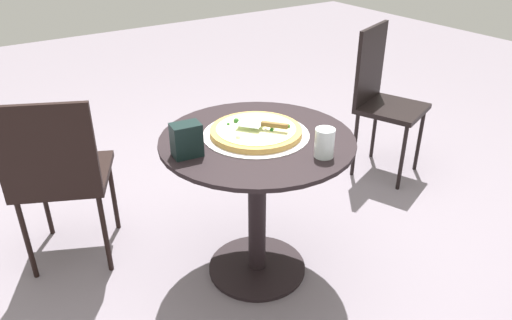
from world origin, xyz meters
TOP-DOWN VIEW (x-y plane):
  - ground_plane at (0.00, 0.00)m, footprint 10.00×10.00m
  - patio_table at (0.00, 0.00)m, footprint 0.81×0.81m
  - pizza_on_tray at (-0.03, 0.01)m, footprint 0.44×0.44m
  - pizza_server at (0.00, 0.03)m, footprint 0.19×0.17m
  - drinking_cup at (0.28, 0.12)m, footprint 0.08×0.08m
  - napkin_dispenser at (-0.02, -0.31)m, footprint 0.09×0.12m
  - patio_chair_far at (-0.54, -0.69)m, footprint 0.53×0.53m
  - patio_chair_corner at (-0.39, 1.17)m, footprint 0.47×0.47m

SIDE VIEW (x-z plane):
  - ground_plane at x=0.00m, z-range 0.00..0.00m
  - patio_table at x=0.00m, z-range 0.14..0.83m
  - patio_chair_far at x=-0.54m, z-range 0.07..0.93m
  - patio_chair_corner at x=-0.39m, z-range 0.07..0.98m
  - pizza_on_tray at x=-0.03m, z-range 0.68..0.73m
  - pizza_server at x=0.00m, z-range 0.73..0.75m
  - drinking_cup at x=0.28m, z-range 0.69..0.80m
  - napkin_dispenser at x=-0.02m, z-range 0.69..0.82m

